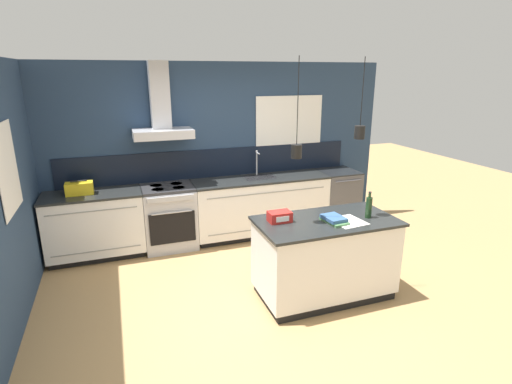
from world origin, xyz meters
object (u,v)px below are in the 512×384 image
bottle_on_island (369,207)px  red_supply_box (280,217)px  yellow_toolbox (79,188)px  book_stack (334,219)px  oven_range (169,217)px  dishwasher (336,197)px

bottle_on_island → red_supply_box: size_ratio=1.23×
bottle_on_island → yellow_toolbox: (-3.05, 2.02, -0.04)m
bottle_on_island → book_stack: bearing=179.4°
oven_range → yellow_toolbox: yellow_toolbox is taller
book_stack → oven_range: bearing=126.6°
yellow_toolbox → bottle_on_island: bearing=-33.5°
bottle_on_island → red_supply_box: bottle_on_island is taller
bottle_on_island → book_stack: size_ratio=0.91×
bottle_on_island → red_supply_box: (-0.97, 0.21, -0.07)m
book_stack → dishwasher: bearing=58.1°
bottle_on_island → book_stack: 0.44m
oven_range → bottle_on_island: bottle_on_island is taller
dishwasher → yellow_toolbox: bearing=180.0°
dishwasher → yellow_toolbox: yellow_toolbox is taller
yellow_toolbox → oven_range: bearing=-0.2°
yellow_toolbox → red_supply_box: bearing=-41.0°
bottle_on_island → yellow_toolbox: bottle_on_island is taller
red_supply_box → yellow_toolbox: 2.75m
dishwasher → bottle_on_island: bearing=-112.3°
book_stack → yellow_toolbox: yellow_toolbox is taller
red_supply_box → yellow_toolbox: yellow_toolbox is taller
book_stack → bottle_on_island: bearing=-0.6°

